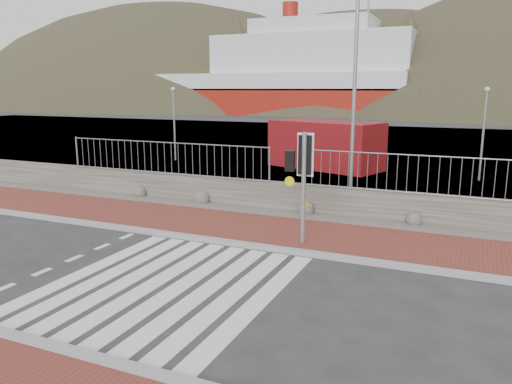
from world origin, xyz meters
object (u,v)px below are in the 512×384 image
at_px(ferry, 274,80).
at_px(shipping_container, 325,145).
at_px(traffic_signal_far, 302,165).
at_px(streetlight, 357,90).

distance_m(ferry, shipping_container, 56.50).
relative_size(ferry, shipping_container, 8.68).
distance_m(traffic_signal_far, streetlight, 4.74).
bearing_deg(ferry, streetlight, -65.93).
height_order(ferry, traffic_signal_far, ferry).
distance_m(traffic_signal_far, shipping_container, 13.29).
bearing_deg(streetlight, shipping_container, 135.26).
height_order(streetlight, shipping_container, streetlight).
bearing_deg(traffic_signal_far, shipping_container, -81.51).
xyz_separation_m(ferry, streetlight, (26.74, -59.85, -1.37)).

